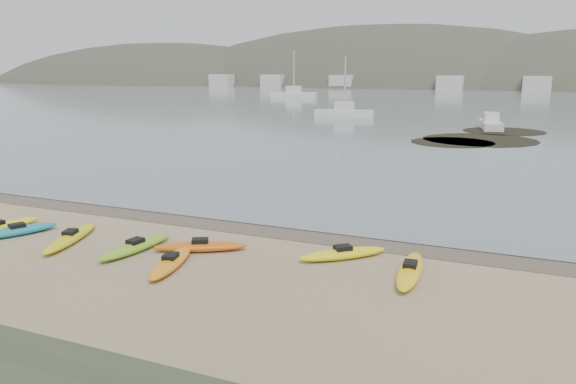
% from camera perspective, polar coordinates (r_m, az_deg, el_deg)
% --- Properties ---
extents(ground, '(600.00, 600.00, 0.00)m').
position_cam_1_polar(ground, '(22.30, 0.00, -3.76)').
color(ground, tan).
rests_on(ground, ground).
extents(wet_sand, '(60.00, 60.00, 0.00)m').
position_cam_1_polar(wet_sand, '(22.03, -0.31, -3.96)').
color(wet_sand, brown).
rests_on(wet_sand, ground).
extents(water, '(1200.00, 1200.00, 0.00)m').
position_cam_1_polar(water, '(319.81, 22.27, 10.52)').
color(water, slate).
rests_on(water, ground).
extents(kayaks, '(23.10, 7.69, 0.34)m').
position_cam_1_polar(kayaks, '(19.63, -8.94, -5.69)').
color(kayaks, white).
rests_on(kayaks, ground).
extents(kelp_mats, '(11.00, 18.09, 0.04)m').
position_cam_1_polar(kelp_mats, '(53.95, 19.06, 5.23)').
color(kelp_mats, black).
rests_on(kelp_mats, water).
extents(moored_boats, '(102.18, 86.38, 1.33)m').
position_cam_1_polar(moored_boats, '(97.92, 19.96, 8.48)').
color(moored_boats, silver).
rests_on(moored_boats, ground).
extents(far_town, '(199.00, 5.00, 4.00)m').
position_cam_1_polar(far_town, '(164.71, 22.90, 10.10)').
color(far_town, beige).
rests_on(far_town, ground).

